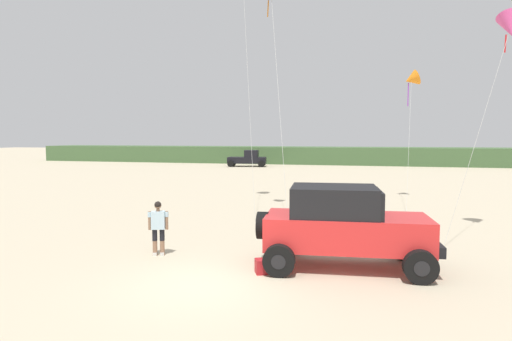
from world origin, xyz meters
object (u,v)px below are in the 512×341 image
(person_watching, at_px, (158,225))
(cooler_box, at_px, (266,266))
(kite_blue_swept, at_px, (511,27))
(kite_orange_streamer, at_px, (411,79))
(distant_pickup, at_px, (248,159))
(jeep, at_px, (344,225))

(person_watching, relative_size, cooler_box, 2.98)
(kite_blue_swept, relative_size, kite_orange_streamer, 1.09)
(cooler_box, distance_m, distant_pickup, 40.61)
(jeep, height_order, cooler_box, jeep)
(distant_pickup, bearing_deg, person_watching, -78.83)
(person_watching, height_order, cooler_box, person_watching)
(person_watching, relative_size, kite_blue_swept, 0.21)
(jeep, relative_size, distant_pickup, 1.02)
(person_watching, xyz_separation_m, distant_pickup, (-7.54, 38.19, 0.00))
(kite_orange_streamer, bearing_deg, person_watching, -121.52)
(jeep, bearing_deg, kite_orange_streamer, 77.66)
(jeep, relative_size, kite_blue_swept, 0.62)
(kite_blue_swept, bearing_deg, person_watching, -154.69)
(person_watching, bearing_deg, kite_blue_swept, 25.31)
(jeep, height_order, kite_blue_swept, kite_blue_swept)
(jeep, xyz_separation_m, kite_orange_streamer, (3.01, 13.78, 5.61))
(cooler_box, distance_m, kite_orange_streamer, 16.94)
(jeep, xyz_separation_m, cooler_box, (-1.97, -1.00, -1.01))
(kite_orange_streamer, bearing_deg, kite_blue_swept, -75.02)
(kite_orange_streamer, bearing_deg, cooler_box, -108.63)
(distant_pickup, height_order, kite_blue_swept, kite_blue_swept)
(person_watching, distance_m, distant_pickup, 38.93)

